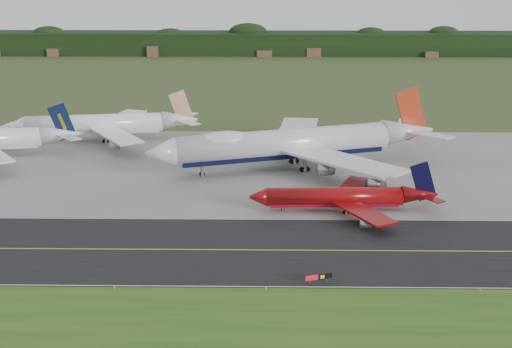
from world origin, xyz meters
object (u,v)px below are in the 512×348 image
object	(u,v)px
jet_ba_747	(294,143)
taxiway_sign	(319,277)
jet_red_737	(345,197)
jet_star_tail	(105,124)

from	to	relation	value
jet_ba_747	taxiway_sign	bearing A→B (deg)	-88.39
jet_red_737	jet_star_tail	xyz separation A→B (m)	(-65.02, 60.56, 1.85)
jet_star_tail	taxiway_sign	distance (m)	112.12
jet_red_737	jet_ba_747	bearing A→B (deg)	107.26
jet_ba_747	jet_star_tail	size ratio (longest dim) A/B	1.38
taxiway_sign	jet_red_737	bearing A→B (deg)	77.38
jet_star_tail	taxiway_sign	xyz separation A→B (m)	(56.98, -96.49, -3.78)
jet_red_737	taxiway_sign	bearing A→B (deg)	-102.62
jet_ba_747	jet_red_737	world-z (taller)	jet_ba_747
jet_ba_747	jet_red_737	distance (m)	33.77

